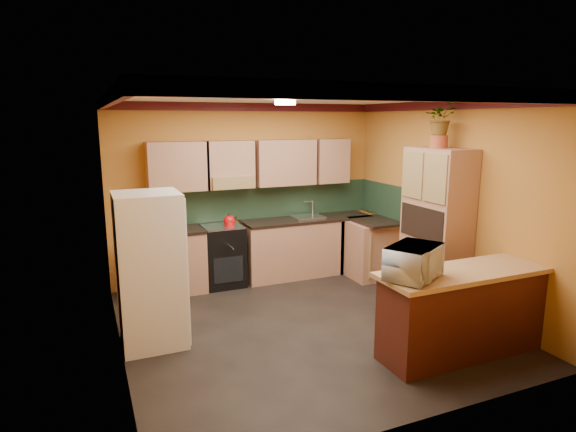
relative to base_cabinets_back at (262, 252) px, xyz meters
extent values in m
plane|color=black|center=(-0.11, -1.80, -0.44)|extent=(4.20, 4.20, 0.00)
cube|color=white|center=(-0.11, -1.80, 2.26)|extent=(4.20, 4.20, 0.04)
cube|color=#C17434|center=(-0.11, 0.30, 0.91)|extent=(4.20, 0.04, 2.70)
cube|color=#C17434|center=(-0.11, -3.90, 0.91)|extent=(4.20, 0.04, 2.70)
cube|color=#C17434|center=(-2.21, -1.80, 0.91)|extent=(0.04, 4.20, 2.70)
cube|color=#C17434|center=(1.99, -1.80, 0.91)|extent=(0.04, 4.20, 2.70)
cube|color=#1F3925|center=(0.14, 0.29, 0.75)|extent=(3.70, 0.02, 0.53)
cube|color=#1F3925|center=(1.97, -0.40, 0.75)|extent=(0.02, 1.40, 0.53)
cube|color=tan|center=(-0.01, 0.13, 1.36)|extent=(3.10, 0.34, 0.70)
cylinder|color=white|center=(-0.11, -1.20, 2.22)|extent=(0.26, 0.26, 0.06)
cube|color=tan|center=(0.00, 0.00, 0.00)|extent=(3.65, 0.60, 0.88)
cube|color=black|center=(0.00, 0.00, 0.46)|extent=(3.65, 0.62, 0.04)
cube|color=black|center=(-0.62, 0.00, 0.02)|extent=(0.58, 0.58, 0.91)
cube|color=silver|center=(0.78, 0.00, 0.50)|extent=(0.48, 0.40, 0.03)
cube|color=tan|center=(1.69, -0.57, 0.00)|extent=(0.60, 0.80, 0.88)
cube|color=black|center=(1.69, -0.57, 0.46)|extent=(0.62, 0.80, 0.04)
cube|color=white|center=(-1.86, -1.57, 0.41)|extent=(0.68, 0.66, 1.70)
cube|color=tan|center=(1.74, -1.89, 0.61)|extent=(0.48, 0.90, 2.10)
cylinder|color=#A54828|center=(1.74, -1.84, 1.74)|extent=(0.22, 0.22, 0.16)
imported|color=tan|center=(1.74, -1.84, 2.03)|extent=(0.45, 0.41, 0.43)
cube|color=#4A1611|center=(1.10, -3.11, 0.00)|extent=(1.80, 0.55, 0.88)
cube|color=tan|center=(1.10, -3.11, 0.47)|extent=(1.90, 0.65, 0.05)
imported|color=white|center=(0.44, -3.11, 0.65)|extent=(0.72, 0.65, 0.33)
camera|label=1|loc=(-2.46, -6.76, 2.01)|focal=30.00mm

